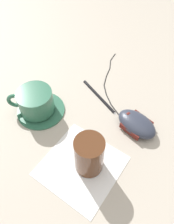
% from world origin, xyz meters
% --- Properties ---
extents(ground_plane, '(3.00, 3.00, 0.00)m').
position_xyz_m(ground_plane, '(0.00, 0.00, 0.00)').
color(ground_plane, '#B2A899').
extents(saucer, '(0.13, 0.13, 0.01)m').
position_xyz_m(saucer, '(0.03, -0.13, 0.00)').
color(saucer, '#2D664C').
rests_on(saucer, ground).
extents(coffee_cup, '(0.11, 0.09, 0.06)m').
position_xyz_m(coffee_cup, '(0.03, -0.14, 0.04)').
color(coffee_cup, '#2D664C').
rests_on(coffee_cup, saucer).
extents(computer_mouse, '(0.08, 0.11, 0.03)m').
position_xyz_m(computer_mouse, '(-0.14, 0.06, 0.02)').
color(computer_mouse, '#2D3342').
rests_on(computer_mouse, ground).
extents(mouse_cable, '(0.17, 0.20, 0.00)m').
position_xyz_m(mouse_cable, '(-0.20, -0.10, 0.00)').
color(mouse_cable, black).
rests_on(mouse_cable, ground).
extents(napkin_under_glass, '(0.21, 0.21, 0.00)m').
position_xyz_m(napkin_under_glass, '(0.04, 0.06, 0.00)').
color(napkin_under_glass, white).
rests_on(napkin_under_glass, ground).
extents(drinking_glass, '(0.06, 0.06, 0.10)m').
position_xyz_m(drinking_glass, '(0.02, 0.07, 0.05)').
color(drinking_glass, '#4C2814').
rests_on(drinking_glass, napkin_under_glass).
extents(pen, '(0.02, 0.16, 0.01)m').
position_xyz_m(pen, '(-0.13, -0.07, 0.00)').
color(pen, black).
rests_on(pen, ground).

